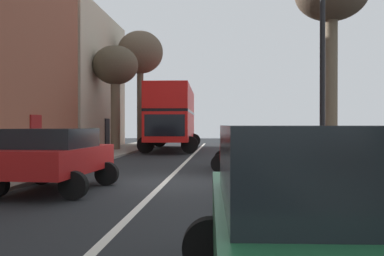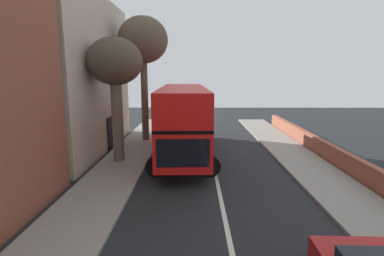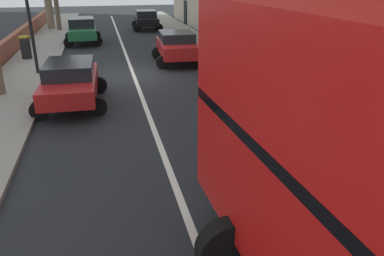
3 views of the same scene
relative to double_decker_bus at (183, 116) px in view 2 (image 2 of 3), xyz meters
The scene contains 3 objects.
double_decker_bus is the anchor object (origin of this frame).
street_tree_left_0 4.77m from the double_decker_bus, 156.65° to the right, with size 2.88×2.88×6.58m.
street_tree_left_2 6.60m from the double_decker_bus, 127.55° to the left, with size 3.42×3.42×8.59m.
Camera 2 is at (-1.03, -0.45, 4.81)m, focal length 27.49 mm.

